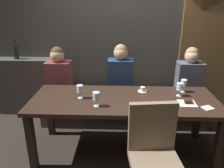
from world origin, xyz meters
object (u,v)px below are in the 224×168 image
object	(u,v)px
wine_bottle_dark_red	(16,51)
dessert_plate	(188,103)
banquette_bench	(123,110)
wine_glass_end_right	(96,97)
dining_table	(124,105)
wine_glass_near_right	(180,87)
wine_glass_far_left	(80,89)
diner_bearded	(120,74)
wine_glass_end_left	(184,83)
espresso_cup	(143,90)
diner_redhead	(59,74)
chair_near_side	(154,150)
diner_far_end	(189,75)

from	to	relation	value
wine_bottle_dark_red	dessert_plate	xyz separation A→B (m)	(2.43, -1.15, -0.32)
banquette_bench	wine_glass_end_right	xyz separation A→B (m)	(-0.30, -0.91, 0.62)
dining_table	wine_glass_near_right	distance (m)	0.71
dining_table	wine_glass_far_left	size ratio (longest dim) A/B	13.41
diner_bearded	wine_glass_far_left	size ratio (longest dim) A/B	4.95
diner_bearded	wine_glass_end_left	size ratio (longest dim) A/B	4.95
espresso_cup	wine_glass_near_right	bearing A→B (deg)	-15.46
banquette_bench	dessert_plate	xyz separation A→B (m)	(0.71, -0.82, 0.53)
wine_glass_far_left	espresso_cup	distance (m)	0.80
diner_redhead	espresso_cup	bearing A→B (deg)	-20.52
banquette_bench	wine_glass_far_left	xyz separation A→B (m)	(-0.52, -0.71, 0.63)
dining_table	espresso_cup	bearing A→B (deg)	43.17
diner_redhead	wine_glass_near_right	bearing A→B (deg)	-19.21
diner_bearded	wine_glass_end_right	world-z (taller)	diner_bearded
chair_near_side	espresso_cup	world-z (taller)	chair_near_side
dining_table	diner_redhead	xyz separation A→B (m)	(-0.95, 0.67, 0.16)
espresso_cup	chair_near_side	bearing A→B (deg)	-88.41
diner_bearded	diner_far_end	distance (m)	1.01
wine_glass_end_right	dessert_plate	xyz separation A→B (m)	(1.02, 0.09, -0.10)
espresso_cup	dining_table	bearing A→B (deg)	-136.83
dining_table	espresso_cup	size ratio (longest dim) A/B	18.33
wine_glass_end_left	espresso_cup	world-z (taller)	wine_glass_end_left
wine_glass_end_right	chair_near_side	bearing A→B (deg)	-41.71
wine_bottle_dark_red	wine_glass_near_right	xyz separation A→B (m)	(2.39, -0.92, -0.22)
dining_table	chair_near_side	size ratio (longest dim) A/B	2.24
wine_glass_near_right	wine_glass_end_right	distance (m)	1.03
dessert_plate	wine_bottle_dark_red	bearing A→B (deg)	154.76
diner_bearded	wine_bottle_dark_red	xyz separation A→B (m)	(-1.68, 0.36, 0.24)
dining_table	banquette_bench	xyz separation A→B (m)	(0.00, 0.70, -0.42)
wine_bottle_dark_red	wine_glass_end_left	size ratio (longest dim) A/B	1.99
wine_glass_end_left	diner_bearded	bearing A→B (deg)	151.23
diner_far_end	wine_glass_near_right	world-z (taller)	diner_far_end
dessert_plate	diner_bearded	bearing A→B (deg)	133.71
wine_bottle_dark_red	diner_bearded	bearing A→B (deg)	-11.96
chair_near_side	diner_bearded	distance (m)	1.45
dining_table	wine_bottle_dark_red	xyz separation A→B (m)	(-1.72, 1.03, 0.42)
wine_glass_far_left	dessert_plate	bearing A→B (deg)	-5.20
dining_table	wine_glass_near_right	size ratio (longest dim) A/B	13.41
banquette_bench	espresso_cup	bearing A→B (deg)	-63.08
diner_redhead	espresso_cup	distance (m)	1.28
diner_bearded	diner_far_end	xyz separation A→B (m)	(1.01, 0.03, -0.02)
diner_redhead	wine_glass_far_left	world-z (taller)	diner_redhead
diner_far_end	wine_bottle_dark_red	bearing A→B (deg)	173.04
diner_far_end	espresso_cup	world-z (taller)	diner_far_end
dining_table	diner_redhead	world-z (taller)	diner_redhead
wine_glass_near_right	wine_glass_far_left	xyz separation A→B (m)	(-1.19, -0.11, 0.00)
chair_near_side	diner_bearded	size ratio (longest dim) A/B	1.21
banquette_bench	diner_redhead	xyz separation A→B (m)	(-0.95, -0.03, 0.59)
espresso_cup	diner_redhead	bearing A→B (deg)	159.48
diner_far_end	wine_glass_end_right	world-z (taller)	diner_far_end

